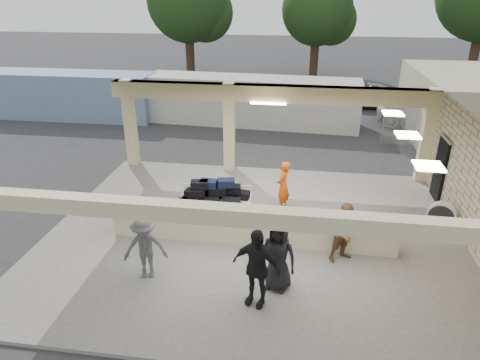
% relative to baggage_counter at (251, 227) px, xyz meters
% --- Properties ---
extents(ground, '(120.00, 120.00, 0.00)m').
position_rel_baggage_counter_xyz_m(ground, '(0.00, 0.50, -0.59)').
color(ground, '#2B2B2D').
rests_on(ground, ground).
extents(pavilion, '(12.01, 10.00, 3.55)m').
position_rel_baggage_counter_xyz_m(pavilion, '(0.21, 1.16, 0.76)').
color(pavilion, '#63615C').
rests_on(pavilion, ground).
extents(baggage_counter, '(8.20, 0.58, 0.98)m').
position_rel_baggage_counter_xyz_m(baggage_counter, '(0.00, 0.00, 0.00)').
color(baggage_counter, beige).
rests_on(baggage_counter, pavilion).
extents(luggage_cart, '(2.33, 1.56, 1.30)m').
position_rel_baggage_counter_xyz_m(luggage_cart, '(-1.32, 1.22, 0.24)').
color(luggage_cart, white).
rests_on(luggage_cart, pavilion).
extents(drum_fan, '(0.85, 0.55, 0.90)m').
position_rel_baggage_counter_xyz_m(drum_fan, '(5.50, 1.47, -0.00)').
color(drum_fan, white).
rests_on(drum_fan, pavilion).
extents(baggage_handler, '(0.52, 0.68, 1.66)m').
position_rel_baggage_counter_xyz_m(baggage_handler, '(0.78, 2.13, 0.34)').
color(baggage_handler, '#DA520B').
rests_on(baggage_handler, pavilion).
extents(passenger_a, '(0.87, 0.71, 1.64)m').
position_rel_baggage_counter_xyz_m(passenger_a, '(2.55, -0.50, 0.34)').
color(passenger_a, brown).
rests_on(passenger_a, pavilion).
extents(passenger_b, '(1.20, 0.73, 1.93)m').
position_rel_baggage_counter_xyz_m(passenger_b, '(0.42, -2.55, 0.48)').
color(passenger_b, black).
rests_on(passenger_b, pavilion).
extents(passenger_c, '(1.13, 0.64, 1.66)m').
position_rel_baggage_counter_xyz_m(passenger_c, '(-2.36, -1.97, 0.34)').
color(passenger_c, '#4C4C51').
rests_on(passenger_c, pavilion).
extents(passenger_d, '(0.96, 0.62, 1.83)m').
position_rel_baggage_counter_xyz_m(passenger_d, '(0.88, -1.92, 0.43)').
color(passenger_d, black).
rests_on(passenger_d, pavilion).
extents(car_white_a, '(6.00, 4.05, 1.57)m').
position_rel_baggage_counter_xyz_m(car_white_a, '(8.09, 12.74, 0.20)').
color(car_white_a, silver).
rests_on(car_white_a, ground).
extents(car_dark, '(4.22, 1.54, 1.40)m').
position_rel_baggage_counter_xyz_m(car_dark, '(5.75, 16.34, 0.11)').
color(car_dark, black).
rests_on(car_dark, ground).
extents(container_white, '(11.52, 3.06, 2.47)m').
position_rel_baggage_counter_xyz_m(container_white, '(-1.49, 12.04, 0.65)').
color(container_white, beige).
rests_on(container_white, ground).
extents(container_blue, '(9.64, 2.32, 2.51)m').
position_rel_baggage_counter_xyz_m(container_blue, '(-11.73, 11.81, 0.67)').
color(container_blue, '#688BA7').
rests_on(container_blue, ground).
extents(tree_left, '(6.60, 6.30, 9.00)m').
position_rel_baggage_counter_xyz_m(tree_left, '(-7.68, 24.66, 5.00)').
color(tree_left, '#382619').
rests_on(tree_left, ground).
extents(tree_mid, '(6.00, 5.60, 8.00)m').
position_rel_baggage_counter_xyz_m(tree_mid, '(2.32, 26.66, 4.38)').
color(tree_mid, '#382619').
rests_on(tree_mid, ground).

